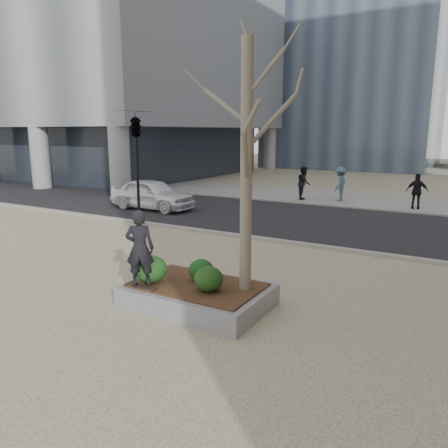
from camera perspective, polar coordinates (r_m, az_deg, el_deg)
The scene contains 16 objects.
ground at distance 10.26m, azimuth -8.16°, elevation -9.41°, with size 120.00×120.00×0.00m, color tan.
street at distance 18.82m, azimuth 10.99°, elevation 0.42°, with size 60.00×8.00×0.02m, color black.
far_sidewalk at distance 25.44m, azimuth 16.24°, elevation 3.16°, with size 60.00×6.00×0.02m, color gray.
planter at distance 9.62m, azimuth -3.46°, elevation -9.34°, with size 3.00×2.00×0.45m, color gray.
planter_mulch at distance 9.54m, azimuth -3.47°, elevation -7.97°, with size 2.70×1.70×0.04m, color #382314.
sycamore_tree at distance 8.71m, azimuth 2.98°, elevation 12.42°, with size 2.80×2.80×6.60m, color gray, non-canonical shape.
shrub_left at distance 9.67m, azimuth -9.50°, elevation -5.84°, with size 0.70×0.70×0.60m, color #163F14.
shrub_middle at distance 9.70m, azimuth -3.00°, elevation -6.00°, with size 0.56×0.56×0.48m, color #133D17.
shrub_right at distance 9.06m, azimuth -2.05°, elevation -7.18°, with size 0.61×0.61×0.52m, color #193912.
skateboard at distance 9.52m, azimuth -10.73°, elevation -8.09°, with size 0.78×0.20×0.07m, color black, non-canonical shape.
skateboarder at distance 9.27m, azimuth -10.94°, elevation -3.13°, with size 0.59×0.39×1.63m, color black.
police_car at distance 21.39m, azimuth -9.37°, elevation 3.89°, with size 1.74×4.31×1.47m, color white.
pedestrian_a at distance 24.55m, azimuth 10.38°, elevation 5.30°, with size 0.88×0.69×1.81m, color black.
pedestrian_b at distance 24.36m, azimuth 14.92°, elevation 5.08°, with size 1.19×0.68×1.84m, color #3C586C.
pedestrian_c at distance 23.05m, azimuth 23.91°, elevation 3.91°, with size 1.01×0.42×1.72m, color black.
traffic_light_near at distance 17.45m, azimuth -11.25°, elevation 6.95°, with size 0.60×2.48×4.50m, color black, non-canonical shape.
Camera 1 is at (5.99, -7.45, 3.73)m, focal length 35.00 mm.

